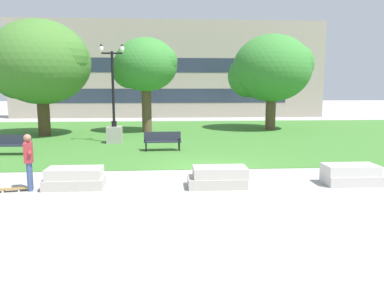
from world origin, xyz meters
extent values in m
plane|color=#A3A09B|center=(0.00, 0.00, 0.00)|extent=(140.00, 140.00, 0.00)
cube|color=#3D752D|center=(0.00, 10.00, 0.01)|extent=(40.00, 20.00, 0.02)
cube|color=#B2ADA3|center=(-4.40, -2.30, 0.16)|extent=(1.80, 0.90, 0.32)
cube|color=#BBB6AB|center=(-4.38, -2.30, 0.48)|extent=(1.66, 0.83, 0.32)
cube|color=#B2ADA3|center=(0.00, -2.47, 0.16)|extent=(1.80, 0.90, 0.32)
cube|color=#BBB6AB|center=(0.09, -2.47, 0.48)|extent=(1.66, 0.83, 0.32)
cube|color=#BCB7B2|center=(4.39, -2.40, 0.16)|extent=(1.80, 0.90, 0.32)
cube|color=beige|center=(4.30, -2.40, 0.48)|extent=(1.66, 0.83, 0.32)
cylinder|color=#384C7A|center=(-5.64, -2.56, 0.43)|extent=(0.15, 0.15, 0.86)
cylinder|color=#384C7A|center=(-5.69, -2.36, 0.43)|extent=(0.15, 0.15, 0.86)
cube|color=maroon|center=(-5.67, -2.46, 1.16)|extent=(0.34, 0.45, 0.60)
cylinder|color=maroon|center=(-5.60, -2.49, 1.29)|extent=(0.23, 0.51, 0.41)
cylinder|color=maroon|center=(-5.74, -2.43, 1.29)|extent=(0.23, 0.51, 0.41)
sphere|color=#9E7051|center=(-5.67, -2.46, 1.60)|extent=(0.22, 0.22, 0.22)
cube|color=olive|center=(-6.18, -2.58, 0.09)|extent=(0.82, 0.34, 0.02)
cube|color=olive|center=(-5.73, -2.50, 0.11)|extent=(0.15, 0.22, 0.06)
cylinder|color=silver|center=(-6.38, -2.73, 0.03)|extent=(0.06, 0.04, 0.06)
cylinder|color=silver|center=(-6.41, -2.51, 0.03)|extent=(0.06, 0.04, 0.06)
cylinder|color=silver|center=(-5.94, -2.65, 0.03)|extent=(0.06, 0.04, 0.06)
cylinder|color=silver|center=(-5.98, -2.43, 0.03)|extent=(0.06, 0.04, 0.06)
cube|color=#1E232D|center=(-1.76, 4.22, 0.46)|extent=(1.82, 0.51, 0.05)
cube|color=#1E232D|center=(-1.77, 4.47, 0.69)|extent=(1.80, 0.19, 0.46)
cube|color=black|center=(-2.60, 4.19, 0.58)|extent=(0.08, 0.40, 0.04)
cube|color=black|center=(-0.92, 4.25, 0.58)|extent=(0.08, 0.40, 0.04)
cylinder|color=black|center=(-2.55, 4.03, 0.23)|extent=(0.07, 0.07, 0.41)
cylinder|color=black|center=(-0.95, 4.09, 0.23)|extent=(0.07, 0.07, 0.41)
cylinder|color=black|center=(-2.57, 4.35, 0.23)|extent=(0.07, 0.07, 0.41)
cylinder|color=black|center=(-0.97, 4.41, 0.23)|extent=(0.07, 0.07, 0.41)
cube|color=#1E232D|center=(-8.68, 3.52, 0.46)|extent=(1.81, 0.50, 0.05)
cube|color=#1E232D|center=(-8.67, 3.77, 0.69)|extent=(1.80, 0.18, 0.46)
cube|color=black|center=(-7.84, 3.50, 0.58)|extent=(0.07, 0.40, 0.04)
cylinder|color=black|center=(-7.89, 3.34, 0.23)|extent=(0.07, 0.07, 0.41)
cylinder|color=black|center=(-7.88, 3.66, 0.23)|extent=(0.07, 0.07, 0.41)
cube|color=gray|center=(-4.45, 7.05, 0.47)|extent=(0.80, 0.80, 0.90)
cylinder|color=black|center=(-4.45, 7.05, 1.07)|extent=(0.28, 0.28, 0.30)
cylinder|color=black|center=(-4.45, 7.05, 2.94)|extent=(0.14, 0.14, 4.05)
cube|color=black|center=(-4.45, 7.05, 4.87)|extent=(1.10, 0.08, 0.08)
ellipsoid|color=white|center=(-5.00, 7.05, 5.11)|extent=(0.22, 0.22, 0.36)
cone|color=black|center=(-5.00, 7.05, 5.30)|extent=(0.20, 0.20, 0.13)
ellipsoid|color=white|center=(-3.90, 7.05, 5.11)|extent=(0.22, 0.22, 0.36)
cone|color=black|center=(-3.90, 7.05, 5.30)|extent=(0.20, 0.20, 0.13)
cylinder|color=brown|center=(-2.91, 11.88, 1.71)|extent=(0.65, 0.65, 3.38)
ellipsoid|color=#387F33|center=(-2.91, 11.88, 4.55)|extent=(4.20, 4.20, 3.57)
sphere|color=#387F33|center=(-4.07, 12.30, 4.13)|extent=(2.31, 2.31, 2.31)
sphere|color=#387F33|center=(-1.86, 11.46, 4.76)|extent=(2.10, 2.10, 2.10)
cylinder|color=brown|center=(5.95, 12.91, 1.44)|extent=(0.72, 0.72, 2.84)
ellipsoid|color=#387F33|center=(5.95, 12.91, 4.39)|extent=(5.57, 5.57, 4.73)
sphere|color=#387F33|center=(4.41, 13.47, 3.84)|extent=(3.06, 3.06, 3.06)
sphere|color=#387F33|center=(7.34, 12.36, 4.67)|extent=(2.78, 2.78, 2.78)
cylinder|color=#4C3823|center=(-9.28, 10.36, 1.47)|extent=(0.74, 0.74, 2.89)
ellipsoid|color=#42752D|center=(-9.28, 10.36, 4.58)|extent=(6.06, 6.06, 5.15)
sphere|color=#42752D|center=(-10.95, 10.97, 3.97)|extent=(3.33, 3.33, 3.33)
sphere|color=#42752D|center=(-7.77, 9.76, 4.88)|extent=(3.03, 3.03, 3.03)
cube|color=gray|center=(-1.31, 24.50, 4.80)|extent=(31.55, 1.00, 9.61)
cube|color=#232D3D|center=(-1.31, 23.98, 2.20)|extent=(23.66, 0.03, 1.40)
cube|color=#232D3D|center=(-1.31, 23.98, 5.20)|extent=(23.66, 0.03, 1.40)
camera|label=1|loc=(-1.52, -13.72, 3.10)|focal=35.00mm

